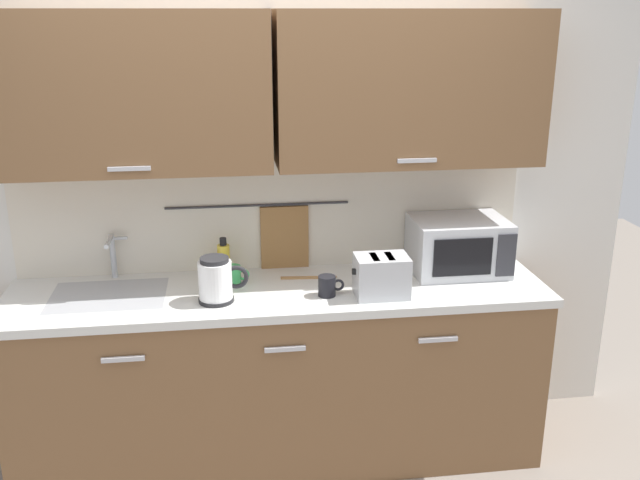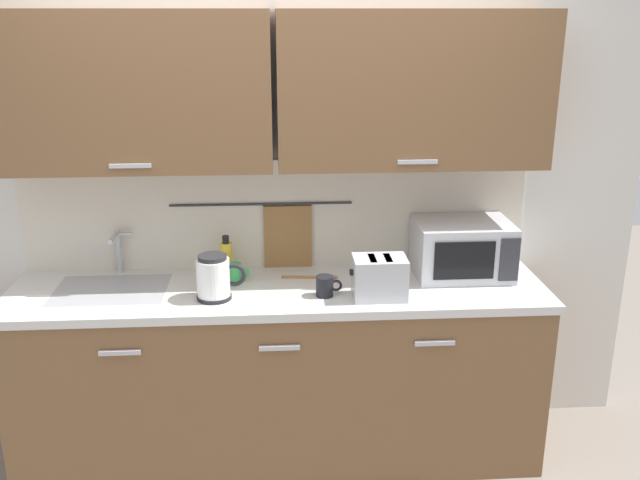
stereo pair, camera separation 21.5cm
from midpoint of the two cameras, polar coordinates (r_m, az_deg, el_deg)
The scene contains 10 objects.
counter_unit at distance 3.51m, azimuth -1.67°, elevation -10.60°, with size 2.53×0.64×0.90m.
back_wall_assembly at distance 3.36m, azimuth -1.81°, elevation 7.53°, with size 3.70×0.41×2.50m.
sink_faucet at distance 3.54m, azimuth -14.44°, elevation -0.52°, with size 0.09×0.17×0.22m.
microwave at distance 3.52m, azimuth 13.20°, elevation -0.70°, with size 0.46×0.35×0.27m.
electric_kettle at distance 3.17m, azimuth -6.65°, elevation -3.07°, with size 0.23×0.16×0.21m.
dish_soap_bottle at distance 3.47m, azimuth -5.85°, elevation -1.42°, with size 0.06×0.06×0.20m.
mug_near_sink at distance 3.37m, azimuth -5.19°, elevation -2.73°, with size 0.12×0.08×0.09m.
toaster at distance 3.19m, azimuth 6.79°, elevation -3.06°, with size 0.26×0.17×0.19m.
mug_by_kettle at distance 3.20m, azimuth 2.37°, elevation -3.78°, with size 0.12×0.08×0.09m.
wooden_spoon at distance 3.42m, azimuth 1.55°, elevation -3.06°, with size 0.28×0.05×0.01m.
Camera 2 is at (-0.01, -2.78, 2.15)m, focal length 39.45 mm.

